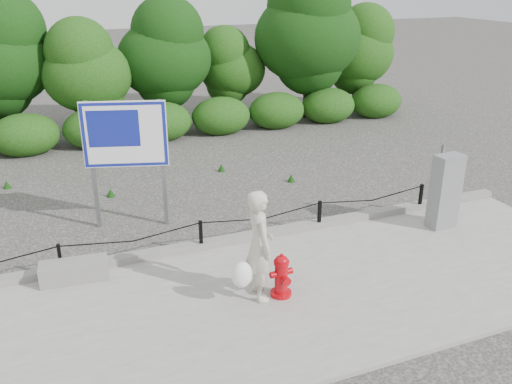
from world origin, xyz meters
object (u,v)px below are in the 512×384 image
at_px(pedestrian, 258,247).
at_px(concrete_block, 74,271).
at_px(utility_cabinet, 445,191).
at_px(fire_hydrant, 281,276).
at_px(advertising_sign, 125,140).

relative_size(pedestrian, concrete_block, 1.65).
height_order(pedestrian, utility_cabinet, pedestrian).
distance_m(fire_hydrant, concrete_block, 3.52).
xyz_separation_m(fire_hydrant, concrete_block, (-3.07, 1.73, -0.18)).
relative_size(utility_cabinet, advertising_sign, 0.64).
bearing_deg(pedestrian, utility_cabinet, -73.65).
bearing_deg(concrete_block, advertising_sign, 55.94).
height_order(fire_hydrant, pedestrian, pedestrian).
height_order(utility_cabinet, advertising_sign, advertising_sign).
relative_size(pedestrian, utility_cabinet, 1.08).
distance_m(fire_hydrant, pedestrian, 0.66).
distance_m(pedestrian, advertising_sign, 3.92).
height_order(pedestrian, concrete_block, pedestrian).
relative_size(fire_hydrant, advertising_sign, 0.28).
xyz_separation_m(pedestrian, concrete_block, (-2.71, 1.62, -0.72)).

